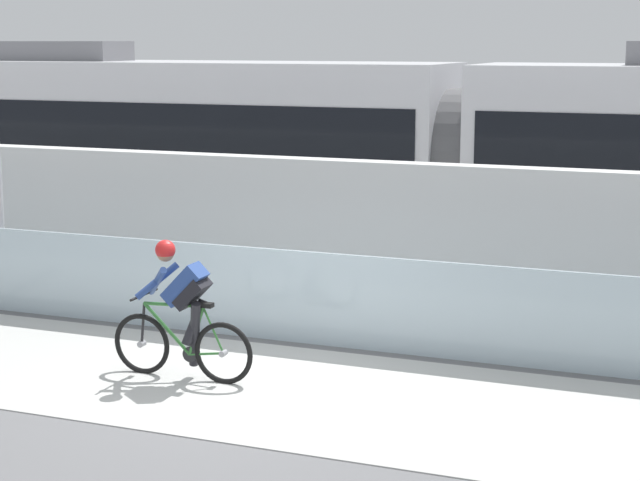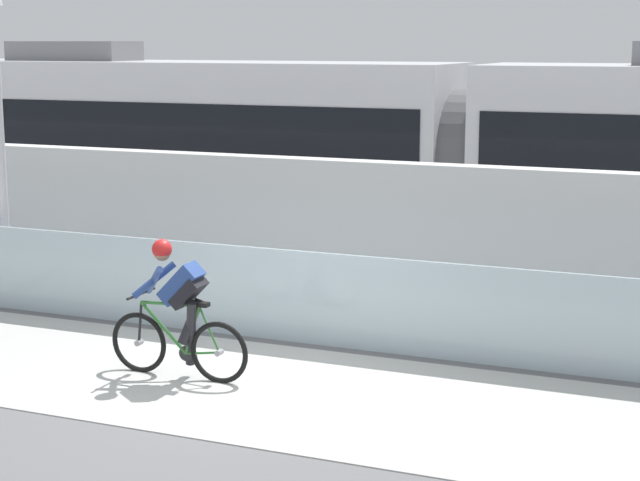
# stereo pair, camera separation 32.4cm
# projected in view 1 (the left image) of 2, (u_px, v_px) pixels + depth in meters

# --- Properties ---
(ground_plane) EXTENTS (200.00, 200.00, 0.00)m
(ground_plane) POSITION_uv_depth(u_px,v_px,m) (242.00, 386.00, 11.70)
(ground_plane) COLOR slate
(bike_path_deck) EXTENTS (32.00, 3.20, 0.01)m
(bike_path_deck) POSITION_uv_depth(u_px,v_px,m) (242.00, 386.00, 11.69)
(bike_path_deck) COLOR beige
(bike_path_deck) RESTS_ON ground
(glass_parapet) EXTENTS (32.00, 0.05, 1.20)m
(glass_parapet) POSITION_uv_depth(u_px,v_px,m) (304.00, 297.00, 13.28)
(glass_parapet) COLOR silver
(glass_parapet) RESTS_ON ground
(concrete_barrier_wall) EXTENTS (32.00, 0.36, 2.16)m
(concrete_barrier_wall) POSITION_uv_depth(u_px,v_px,m) (351.00, 236.00, 14.84)
(concrete_barrier_wall) COLOR silver
(concrete_barrier_wall) RESTS_ON ground
(tram_rail_near) EXTENTS (32.00, 0.08, 0.01)m
(tram_rail_near) POSITION_uv_depth(u_px,v_px,m) (400.00, 274.00, 17.32)
(tram_rail_near) COLOR #595654
(tram_rail_near) RESTS_ON ground
(tram_rail_far) EXTENTS (32.00, 0.08, 0.01)m
(tram_rail_far) POSITION_uv_depth(u_px,v_px,m) (423.00, 258.00, 18.63)
(tram_rail_far) COLOR #595654
(tram_rail_far) RESTS_ON ground
(tram) EXTENTS (22.56, 2.54, 3.81)m
(tram) POSITION_uv_depth(u_px,v_px,m) (462.00, 158.00, 17.33)
(tram) COLOR silver
(tram) RESTS_ON ground
(cyclist_on_bike) EXTENTS (1.77, 0.58, 1.61)m
(cyclist_on_bike) POSITION_uv_depth(u_px,v_px,m) (182.00, 313.00, 11.81)
(cyclist_on_bike) COLOR black
(cyclist_on_bike) RESTS_ON ground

